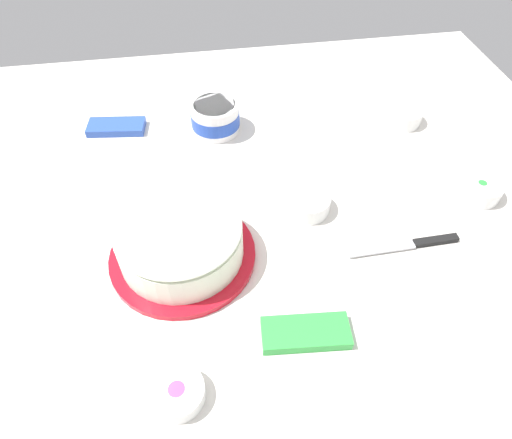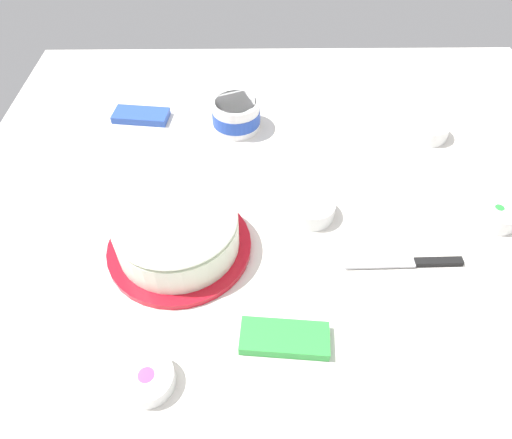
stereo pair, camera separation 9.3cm
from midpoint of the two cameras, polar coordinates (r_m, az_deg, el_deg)
ground_plane at (r=0.98m, az=7.63°, el=-0.40°), size 1.54×1.54×0.00m
frosted_cake at (r=0.89m, az=-7.04°, el=-1.82°), size 0.29×0.29×0.11m
frosting_tub at (r=1.20m, az=-0.27°, el=13.10°), size 0.13×0.13×0.08m
spreading_knife at (r=0.96m, az=22.04°, el=-5.22°), size 0.24×0.02×0.01m
sprinkle_bowl_green at (r=1.11m, az=30.24°, el=0.76°), size 0.09×0.09×0.04m
sprinkle_bowl_yellow at (r=0.98m, az=9.76°, el=1.29°), size 0.10×0.10×0.04m
sprinkle_bowl_rainbow at (r=0.78m, az=-10.06°, el=-19.43°), size 0.09×0.09×0.03m
sprinkle_bowl_pink at (r=1.28m, az=23.06°, el=10.37°), size 0.10×0.10×0.04m
candy_box_lower at (r=0.81m, az=7.03°, el=-14.90°), size 0.16×0.08×0.02m
candy_box_upper at (r=1.28m, az=-12.30°, el=12.63°), size 0.15×0.08×0.02m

